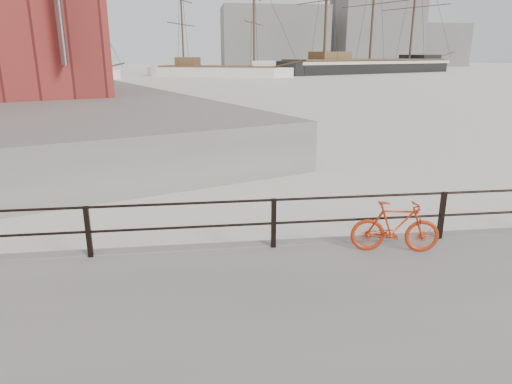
{
  "coord_description": "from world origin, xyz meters",
  "views": [
    {
      "loc": [
        -4.93,
        -8.39,
        4.02
      ],
      "look_at": [
        -3.63,
        1.5,
        1.0
      ],
      "focal_mm": 32.0,
      "sensor_mm": 36.0,
      "label": 1
    }
  ],
  "objects_px": {
    "bicycle": "(395,227)",
    "schooner_mid": "(219,77)",
    "schooner_left": "(56,80)",
    "barque_black": "(369,73)"
  },
  "relations": [
    {
      "from": "bicycle",
      "to": "schooner_mid",
      "type": "relative_size",
      "value": 0.06
    },
    {
      "from": "bicycle",
      "to": "schooner_mid",
      "type": "bearing_deg",
      "value": 100.36
    },
    {
      "from": "barque_black",
      "to": "schooner_left",
      "type": "xyz_separation_m",
      "value": [
        -60.63,
        -22.56,
        0.0
      ]
    },
    {
      "from": "barque_black",
      "to": "schooner_left",
      "type": "bearing_deg",
      "value": 174.99
    },
    {
      "from": "schooner_left",
      "to": "barque_black",
      "type": "bearing_deg",
      "value": 1.74
    },
    {
      "from": "bicycle",
      "to": "barque_black",
      "type": "xyz_separation_m",
      "value": [
        34.92,
        93.25,
        -0.86
      ]
    },
    {
      "from": "bicycle",
      "to": "schooner_mid",
      "type": "height_order",
      "value": "schooner_mid"
    },
    {
      "from": "barque_black",
      "to": "schooner_mid",
      "type": "bearing_deg",
      "value": 175.05
    },
    {
      "from": "schooner_mid",
      "to": "schooner_left",
      "type": "bearing_deg",
      "value": -138.11
    },
    {
      "from": "schooner_mid",
      "to": "schooner_left",
      "type": "distance_m",
      "value": 28.22
    }
  ]
}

